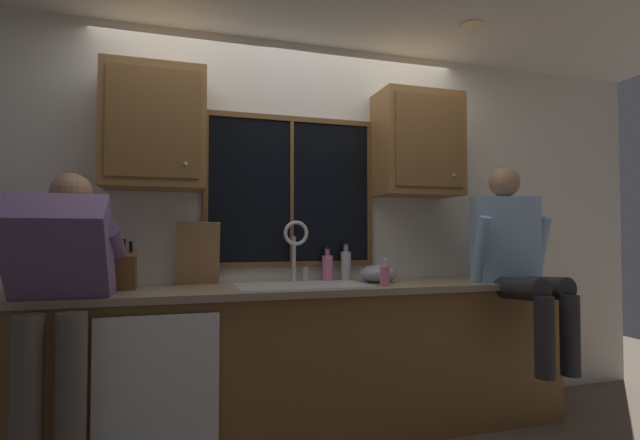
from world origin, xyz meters
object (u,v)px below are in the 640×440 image
person_standing (59,292)px  knife_block (125,270)px  soap_dispenser (385,276)px  cutting_board (198,254)px  bottle_green_glass (346,265)px  person_sitting_on_counter (516,254)px  bottle_tall_clear (327,267)px  mixing_bowl (378,274)px

person_standing → knife_block: (0.25, 0.36, 0.07)m
knife_block → soap_dispenser: size_ratio=1.97×
cutting_board → bottle_green_glass: 0.99m
person_standing → person_sitting_on_counter: (2.62, 0.04, 0.15)m
person_standing → bottle_green_glass: size_ratio=6.11×
person_sitting_on_counter → person_standing: bearing=-179.1°
soap_dispenser → bottle_tall_clear: (-0.23, 0.41, 0.03)m
person_standing → cutting_board: (0.66, 0.52, 0.15)m
soap_dispenser → bottle_green_glass: bearing=103.1°
knife_block → bottle_green_glass: size_ratio=1.27×
soap_dispenser → bottle_green_glass: 0.43m
bottle_green_glass → bottle_tall_clear: 0.14m
knife_block → mixing_bowl: (1.54, -0.01, -0.05)m
bottle_green_glass → bottle_tall_clear: bottle_green_glass is taller
bottle_green_glass → mixing_bowl: bearing=-52.0°
person_sitting_on_counter → soap_dispenser: (-0.88, 0.08, -0.12)m
mixing_bowl → soap_dispenser: size_ratio=1.47×
person_standing → knife_block: 0.44m
cutting_board → mixing_bowl: size_ratio=1.64×
bottle_green_glass → knife_block: bearing=-172.4°
person_standing → bottle_tall_clear: person_standing is taller
knife_block → mixing_bowl: size_ratio=1.34×
knife_block → bottle_tall_clear: 1.26m
knife_block → mixing_bowl: 1.54m
bottle_green_glass → bottle_tall_clear: size_ratio=1.13×
mixing_bowl → cutting_board: bearing=171.3°
knife_block → person_standing: bearing=-125.3°
person_sitting_on_counter → bottle_tall_clear: size_ratio=5.61×
bottle_tall_clear → bottle_green_glass: bearing=4.0°
soap_dispenser → mixing_bowl: bearing=76.0°
person_sitting_on_counter → soap_dispenser: person_sitting_on_counter is taller
bottle_tall_clear → person_sitting_on_counter: bearing=-23.8°
person_standing → mixing_bowl: (1.79, 0.34, 0.02)m
knife_block → cutting_board: (0.40, 0.16, 0.08)m
knife_block → mixing_bowl: bearing=-0.4°
person_standing → cutting_board: 0.85m
knife_block → mixing_bowl: knife_block is taller
person_sitting_on_counter → knife_block: size_ratio=3.92×
knife_block → cutting_board: 0.44m
cutting_board → bottle_green_glass: (0.98, 0.02, -0.09)m
knife_block → bottle_tall_clear: (1.25, 0.18, -0.02)m
person_standing → bottle_green_glass: person_standing is taller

